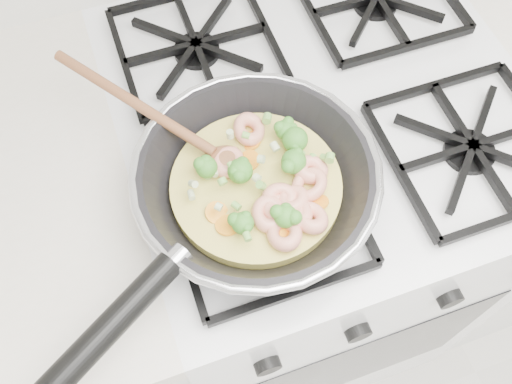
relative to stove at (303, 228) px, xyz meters
name	(u,v)px	position (x,y,z in m)	size (l,w,h in m)	color
stove	(303,228)	(0.00, 0.00, 0.00)	(0.60, 0.60, 0.92)	white
skillet	(254,184)	(-0.15, -0.13, 0.50)	(0.44, 0.42, 0.09)	black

